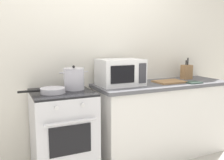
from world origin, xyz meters
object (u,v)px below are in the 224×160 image
(stock_pot, at_px, (74,79))
(cutting_board, at_px, (169,82))
(oven_mitt, at_px, (193,82))
(frying_pan, at_px, (52,91))
(microwave, at_px, (120,72))
(stove, at_px, (63,135))
(knife_block, at_px, (187,72))

(stock_pot, bearing_deg, cutting_board, -2.43)
(stock_pot, height_order, oven_mitt, stock_pot)
(stock_pot, xyz_separation_m, frying_pan, (-0.25, -0.10, -0.09))
(stock_pot, distance_m, oven_mitt, 1.44)
(stock_pot, xyz_separation_m, cutting_board, (1.19, -0.05, -0.10))
(stock_pot, relative_size, frying_pan, 0.69)
(microwave, bearing_deg, cutting_board, -6.98)
(stove, height_order, cutting_board, cutting_board)
(frying_pan, relative_size, microwave, 0.88)
(knife_block, bearing_deg, oven_mitt, -117.28)
(microwave, xyz_separation_m, oven_mitt, (0.87, -0.24, -0.14))
(stock_pot, distance_m, knife_block, 1.58)
(stove, bearing_deg, cutting_board, 0.05)
(cutting_board, bearing_deg, frying_pan, -178.21)
(stove, distance_m, cutting_board, 1.41)
(knife_block, xyz_separation_m, oven_mitt, (-0.15, -0.30, -0.09))
(stock_pot, height_order, knife_block, knife_block)
(microwave, distance_m, oven_mitt, 0.92)
(stock_pot, height_order, frying_pan, stock_pot)
(stock_pot, distance_m, frying_pan, 0.28)
(oven_mitt, bearing_deg, stock_pot, 171.59)
(stove, bearing_deg, stock_pot, 19.74)
(cutting_board, relative_size, knife_block, 1.27)
(frying_pan, distance_m, cutting_board, 1.44)
(cutting_board, bearing_deg, stock_pot, 177.57)
(cutting_board, bearing_deg, stove, -179.95)
(frying_pan, distance_m, knife_block, 1.84)
(cutting_board, xyz_separation_m, oven_mitt, (0.24, -0.16, -0.00))
(frying_pan, bearing_deg, microwave, 8.76)
(frying_pan, height_order, microwave, microwave)
(microwave, xyz_separation_m, cutting_board, (0.64, -0.08, -0.14))
(stock_pot, height_order, cutting_board, stock_pot)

